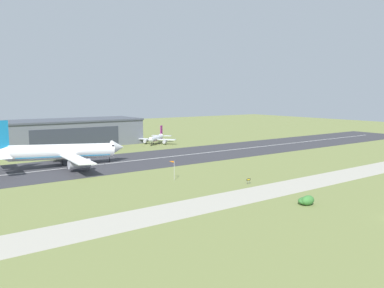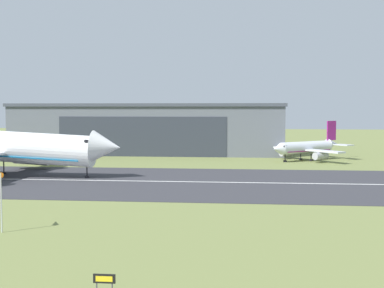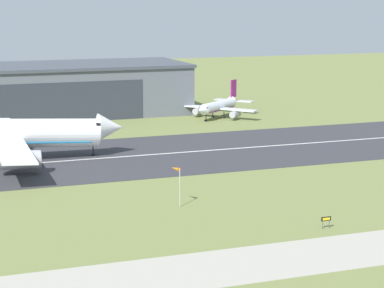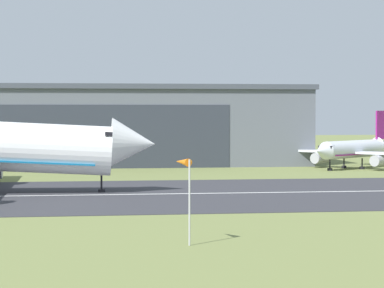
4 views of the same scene
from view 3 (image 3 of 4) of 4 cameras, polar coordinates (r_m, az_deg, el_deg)
The scene contains 8 objects.
ground_plane at distance 120.01m, azimuth 9.75°, elevation -5.16°, with size 610.67×610.67×0.00m, color olive.
runway_strip at distance 165.58m, azimuth 0.86°, elevation -0.53°, with size 370.67×42.23×0.06m, color #333338.
runway_centreline at distance 165.58m, azimuth 0.86°, elevation -0.52°, with size 333.60×0.70×0.01m, color silver.
hangar_building at distance 220.60m, azimuth -10.76°, elevation 4.08°, with size 78.95×31.46×14.66m.
airplane_landing at distance 158.31m, azimuth -14.41°, elevation 0.72°, with size 52.79×53.39×19.12m.
airplane_parked_west at distance 212.14m, azimuth 2.05°, elevation 2.88°, with size 21.99×22.23×9.98m.
windsock_pole at distance 120.88m, azimuth -1.24°, elevation -2.09°, with size 1.25×2.26×6.43m.
runway_sign at distance 111.59m, azimuth 10.18°, elevation -5.70°, with size 1.56×0.13×1.80m.
Camera 3 is at (-57.95, -48.01, 32.97)m, focal length 70.00 mm.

